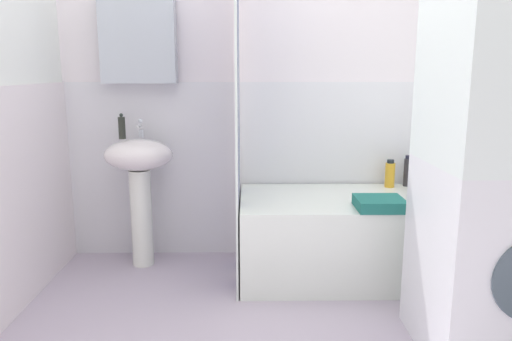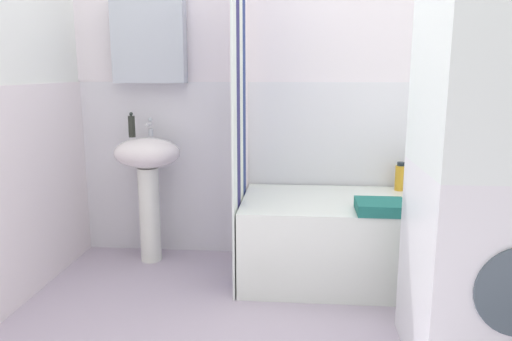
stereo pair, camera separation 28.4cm
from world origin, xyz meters
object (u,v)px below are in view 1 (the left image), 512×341
Objects in this scene: conditioner_bottle at (441,171)px; towel_folded at (380,203)px; washer_dryer_stack at (506,165)px; shampoo_bottle at (407,172)px; sink at (139,174)px; lotion_bottle at (390,174)px; body_wash_bottle at (426,171)px; bathtub at (356,236)px; soap_dispenser at (122,127)px.

towel_folded is at bearing -134.88° from conditioner_bottle.
towel_folded is at bearing 120.80° from washer_dryer_stack.
shampoo_bottle is 1.21m from washer_dryer_stack.
sink reaches higher than towel_folded.
lotion_bottle is 0.70× the size of towel_folded.
towel_folded is at bearing -17.03° from sink.
bathtub is at bearing -149.68° from body_wash_bottle.
body_wash_bottle is (-0.10, 0.00, -0.00)m from conditioner_bottle.
body_wash_bottle is 1.15× the size of lotion_bottle.
conditioner_bottle reaches higher than towel_folded.
body_wash_bottle is 0.12× the size of washer_dryer_stack.
shampoo_bottle is at bearing 59.74° from towel_folded.
sink is at bearing 162.97° from towel_folded.
soap_dispenser is 1.91m from shampoo_bottle.
bathtub is 0.83× the size of washer_dryer_stack.
conditioner_bottle is 0.10m from body_wash_bottle.
body_wash_bottle reaches higher than bathtub.
bathtub is at bearing -8.22° from soap_dispenser.
bathtub is 6.54× the size of conditioner_bottle.
lotion_bottle is at bearing 3.14° from sink.
washer_dryer_stack is (-0.09, -1.19, 0.27)m from body_wash_bottle.
bathtub is at bearing -154.08° from conditioner_bottle.
soap_dispenser is at bearing 163.01° from towel_folded.
lotion_bottle reaches higher than bathtub.
sink is 1.44m from bathtub.
soap_dispenser is 2.21m from washer_dryer_stack.
conditioner_bottle is at bearing 3.42° from sink.
towel_folded is at bearing -111.08° from lotion_bottle.
washer_dryer_stack reaches higher than soap_dispenser.
soap_dispenser is 1.79m from lotion_bottle.
washer_dryer_stack reaches higher than conditioner_bottle.
sink is 3.93× the size of body_wash_bottle.
soap_dispenser is at bearing -177.30° from shampoo_bottle.
lotion_bottle is at bearing 98.02° from washer_dryer_stack.
conditioner_bottle is at bearing 45.12° from towel_folded.
towel_folded is (-0.46, -0.57, -0.07)m from body_wash_bottle.
conditioner_bottle is (2.12, 0.09, -0.31)m from soap_dispenser.
soap_dispenser is 0.77× the size of body_wash_bottle.
washer_dryer_stack is at bearing -99.28° from conditioner_bottle.
conditioner_bottle is 0.36m from lotion_bottle.
lotion_bottle is at bearing -175.26° from conditioner_bottle.
sink is at bearing -176.15° from shampoo_bottle.
washer_dryer_stack reaches higher than bathtub.
body_wash_bottle is 0.74m from towel_folded.
shampoo_bottle is (0.39, 0.30, 0.35)m from bathtub.
conditioner_bottle is 1.05× the size of shampoo_bottle.
soap_dispenser reaches higher than shampoo_bottle.
lotion_bottle is (0.27, 0.28, 0.34)m from bathtub.
towel_folded is at bearing -16.99° from soap_dispenser.
soap_dispenser reaches higher than body_wash_bottle.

